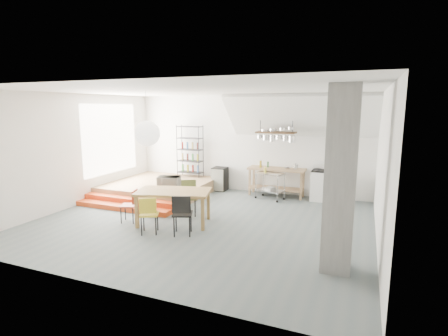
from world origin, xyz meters
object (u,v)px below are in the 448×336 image
at_px(dining_table, 174,194).
at_px(rolling_cart, 270,182).
at_px(mini_fridge, 220,179).
at_px(stove, 322,185).

bearing_deg(dining_table, rolling_cart, 47.24).
relative_size(rolling_cart, mini_fridge, 1.18).
height_order(dining_table, mini_fridge, dining_table).
distance_m(stove, dining_table, 4.72).
height_order(rolling_cart, mini_fridge, rolling_cart).
bearing_deg(mini_fridge, dining_table, -85.31).
xyz_separation_m(stove, dining_table, (-3.08, -3.57, 0.26)).
bearing_deg(dining_table, mini_fridge, 78.99).
height_order(stove, rolling_cart, stove).
xyz_separation_m(dining_table, mini_fridge, (-0.30, 3.61, -0.34)).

